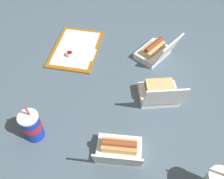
# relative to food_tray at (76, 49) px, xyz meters

# --- Properties ---
(ground_plane) EXTENTS (3.20, 3.20, 0.00)m
(ground_plane) POSITION_rel_food_tray_xyz_m (-0.41, -0.21, -0.01)
(ground_plane) COLOR #4C6070
(food_tray) EXTENTS (0.42, 0.33, 0.01)m
(food_tray) POSITION_rel_food_tray_xyz_m (0.00, 0.00, 0.00)
(food_tray) COLOR #A56619
(food_tray) RESTS_ON ground_plane
(ketchup_cup) EXTENTS (0.04, 0.04, 0.02)m
(ketchup_cup) POSITION_rel_food_tray_xyz_m (-0.07, 0.03, 0.02)
(ketchup_cup) COLOR white
(ketchup_cup) RESTS_ON food_tray
(napkin_stack) EXTENTS (0.12, 0.12, 0.00)m
(napkin_stack) POSITION_rel_food_tray_xyz_m (-0.06, -0.06, 0.01)
(napkin_stack) COLOR white
(napkin_stack) RESTS_ON food_tray
(plastic_fork) EXTENTS (0.09, 0.08, 0.00)m
(plastic_fork) POSITION_rel_food_tray_xyz_m (0.01, 0.08, 0.01)
(plastic_fork) COLOR white
(plastic_fork) RESTS_ON food_tray
(clamshell_hotdog_left) EXTENTS (0.27, 0.27, 0.17)m
(clamshell_hotdog_left) POSITION_rel_food_tray_xyz_m (-0.07, -0.45, 0.03)
(clamshell_hotdog_left) COLOR white
(clamshell_hotdog_left) RESTS_ON ground_plane
(clamshell_sandwich_center) EXTENTS (0.19, 0.20, 0.18)m
(clamshell_sandwich_center) POSITION_rel_food_tray_xyz_m (-0.38, -0.44, 0.04)
(clamshell_sandwich_center) COLOR white
(clamshell_sandwich_center) RESTS_ON ground_plane
(clamshell_hotdog_front) EXTENTS (0.19, 0.21, 0.16)m
(clamshell_hotdog_front) POSITION_rel_food_tray_xyz_m (-0.68, -0.22, 0.03)
(clamshell_hotdog_front) COLOR white
(clamshell_hotdog_front) RESTS_ON ground_plane
(soda_cup_corner) EXTENTS (0.09, 0.09, 0.21)m
(soda_cup_corner) POSITION_rel_food_tray_xyz_m (-0.57, 0.14, 0.07)
(soda_cup_corner) COLOR #1938B7
(soda_cup_corner) RESTS_ON ground_plane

